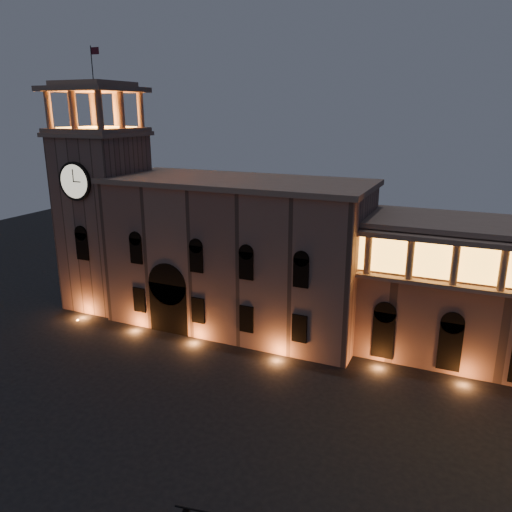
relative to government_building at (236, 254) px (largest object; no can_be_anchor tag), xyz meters
The scene contains 3 objects.
ground 23.71m from the government_building, 84.59° to the right, with size 160.00×160.00×0.00m, color black.
government_building is the anchor object (origin of this frame).
clock_tower 18.82m from the government_building, behind, with size 9.80×9.80×32.40m.
Camera 1 is at (23.02, -28.90, 24.98)m, focal length 35.00 mm.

